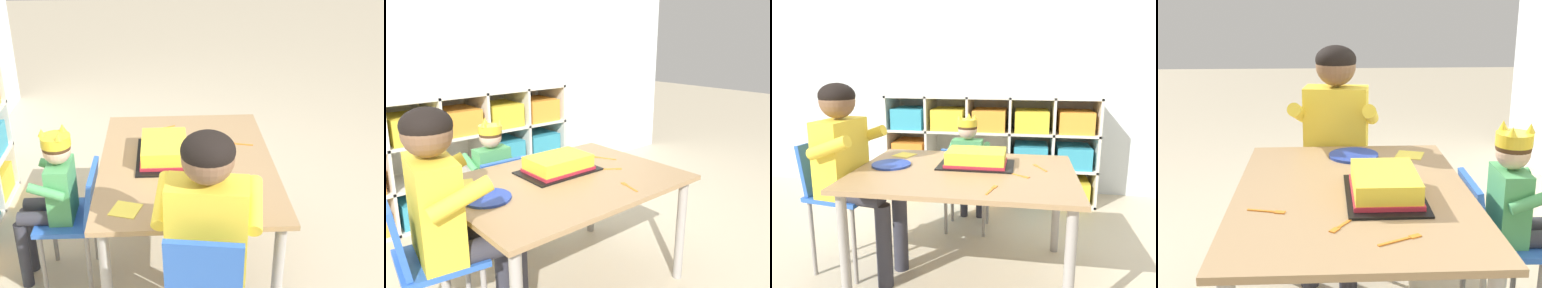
% 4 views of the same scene
% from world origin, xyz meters
% --- Properties ---
extents(ground, '(16.00, 16.00, 0.00)m').
position_xyz_m(ground, '(0.00, 0.00, 0.00)').
color(ground, beige).
extents(classroom_back_wall, '(5.25, 0.10, 2.88)m').
position_xyz_m(classroom_back_wall, '(0.00, 1.58, 1.44)').
color(classroom_back_wall, silver).
rests_on(classroom_back_wall, ground).
extents(storage_cubby_shelf, '(1.82, 0.40, 0.92)m').
position_xyz_m(storage_cubby_shelf, '(0.03, 1.32, 0.43)').
color(storage_cubby_shelf, silver).
rests_on(storage_cubby_shelf, ground).
extents(activity_table, '(1.17, 0.85, 0.62)m').
position_xyz_m(activity_table, '(0.00, 0.00, 0.54)').
color(activity_table, '#A37F56').
rests_on(activity_table, ground).
extents(classroom_chair_blue, '(0.33, 0.30, 0.63)m').
position_xyz_m(classroom_chair_blue, '(-0.08, 0.55, 0.38)').
color(classroom_chair_blue, blue).
rests_on(classroom_chair_blue, ground).
extents(child_with_crown, '(0.30, 0.31, 0.84)m').
position_xyz_m(child_with_crown, '(-0.08, 0.66, 0.53)').
color(child_with_crown, '#4C9E5B').
rests_on(child_with_crown, ground).
extents(classroom_chair_adult_side, '(0.39, 0.35, 0.75)m').
position_xyz_m(classroom_chair_adult_side, '(-0.74, -0.03, 0.47)').
color(classroom_chair_adult_side, blue).
rests_on(classroom_chair_adult_side, ground).
extents(adult_helper_seated, '(0.45, 0.44, 1.08)m').
position_xyz_m(adult_helper_seated, '(-0.62, -0.05, 0.68)').
color(adult_helper_seated, yellow).
rests_on(adult_helper_seated, ground).
extents(birthday_cake_on_tray, '(0.42, 0.28, 0.09)m').
position_xyz_m(birthday_cake_on_tray, '(0.05, 0.11, 0.66)').
color(birthday_cake_on_tray, black).
rests_on(birthday_cake_on_tray, activity_table).
extents(paper_plate_stack, '(0.22, 0.22, 0.01)m').
position_xyz_m(paper_plate_stack, '(-0.42, 0.03, 0.62)').
color(paper_plate_stack, '#233DA3').
rests_on(paper_plate_stack, activity_table).
extents(paper_napkin_square, '(0.15, 0.15, 0.00)m').
position_xyz_m(paper_napkin_square, '(-0.43, 0.28, 0.62)').
color(paper_napkin_square, '#F4DB4C').
rests_on(paper_napkin_square, activity_table).
extents(fork_by_napkin, '(0.08, 0.14, 0.00)m').
position_xyz_m(fork_by_napkin, '(0.40, 0.12, 0.62)').
color(fork_by_napkin, orange).
rests_on(fork_by_napkin, activity_table).
extents(fork_beside_plate_stack, '(0.05, 0.13, 0.00)m').
position_xyz_m(fork_beside_plate_stack, '(0.17, -0.29, 0.62)').
color(fork_beside_plate_stack, orange).
rests_on(fork_beside_plate_stack, activity_table).
extents(fork_near_cake_tray, '(0.12, 0.09, 0.00)m').
position_xyz_m(fork_near_cake_tray, '(0.29, -0.05, 0.62)').
color(fork_near_cake_tray, orange).
rests_on(fork_near_cake_tray, activity_table).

